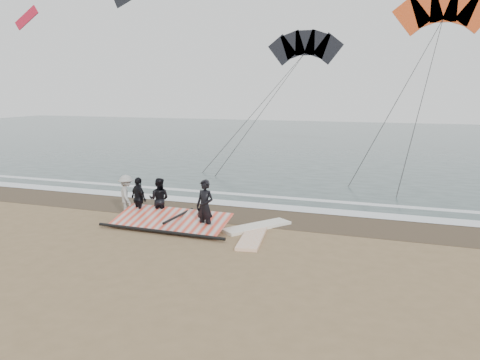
# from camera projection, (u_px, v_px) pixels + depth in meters

# --- Properties ---
(ground) EXTENTS (120.00, 120.00, 0.00)m
(ground) POSITION_uv_depth(u_px,v_px,m) (198.00, 254.00, 13.17)
(ground) COLOR #8C704C
(ground) RESTS_ON ground
(sea) EXTENTS (120.00, 54.00, 0.02)m
(sea) POSITION_uv_depth(u_px,v_px,m) (344.00, 140.00, 43.75)
(sea) COLOR #233838
(sea) RESTS_ON ground
(wet_sand) EXTENTS (120.00, 2.80, 0.01)m
(wet_sand) POSITION_uv_depth(u_px,v_px,m) (248.00, 215.00, 17.34)
(wet_sand) COLOR #4C3D2B
(wet_sand) RESTS_ON ground
(foam_near) EXTENTS (120.00, 0.90, 0.01)m
(foam_near) POSITION_uv_depth(u_px,v_px,m) (259.00, 206.00, 18.63)
(foam_near) COLOR white
(foam_near) RESTS_ON sea
(foam_far) EXTENTS (120.00, 0.45, 0.01)m
(foam_far) POSITION_uv_depth(u_px,v_px,m) (271.00, 197.00, 20.21)
(foam_far) COLOR white
(foam_far) RESTS_ON sea
(man_main) EXTENTS (0.72, 0.56, 1.75)m
(man_main) POSITION_uv_depth(u_px,v_px,m) (205.00, 206.00, 15.00)
(man_main) COLOR black
(man_main) RESTS_ON ground
(board_white) EXTENTS (0.99, 2.39, 0.09)m
(board_white) POSITION_uv_depth(u_px,v_px,m) (252.00, 238.00, 14.46)
(board_white) COLOR white
(board_white) RESTS_ON ground
(board_cream) EXTENTS (1.99, 2.37, 0.10)m
(board_cream) POSITION_uv_depth(u_px,v_px,m) (257.00, 227.00, 15.66)
(board_cream) COLOR white
(board_cream) RESTS_ON ground
(trio_cluster) EXTENTS (2.36, 1.24, 1.54)m
(trio_cluster) POSITION_uv_depth(u_px,v_px,m) (140.00, 198.00, 16.75)
(trio_cluster) COLOR black
(trio_cluster) RESTS_ON ground
(sail_rig) EXTENTS (4.58, 1.98, 0.51)m
(sail_rig) POSITION_uv_depth(u_px,v_px,m) (171.00, 221.00, 15.80)
(sail_rig) COLOR black
(sail_rig) RESTS_ON ground
(kite_red) EXTENTS (6.81, 6.51, 15.73)m
(kite_red) POSITION_uv_depth(u_px,v_px,m) (443.00, 15.00, 29.40)
(kite_red) COLOR #E54C1B
(kite_red) RESTS_ON ground
(kite_dark) EXTENTS (6.91, 8.46, 18.36)m
(kite_dark) POSITION_uv_depth(u_px,v_px,m) (305.00, 50.00, 38.37)
(kite_dark) COLOR black
(kite_dark) RESTS_ON ground
(distant_kites) EXTENTS (12.37, 4.12, 4.27)m
(distant_kites) POSITION_uv_depth(u_px,v_px,m) (77.00, 7.00, 47.31)
(distant_kites) COLOR black
(distant_kites) RESTS_ON ground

